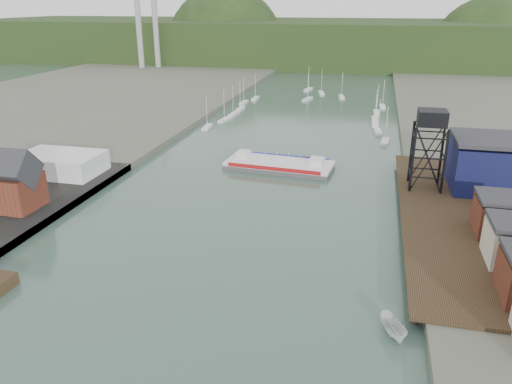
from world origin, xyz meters
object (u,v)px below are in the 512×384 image
at_px(harbor_building, 5,185).
at_px(lift_tower, 432,123).
at_px(chain_ferry, 279,165).
at_px(motorboat, 393,328).

relative_size(harbor_building, lift_tower, 0.76).
bearing_deg(harbor_building, lift_tower, 19.98).
xyz_separation_m(harbor_building, chain_ferry, (44.53, 39.03, -5.04)).
bearing_deg(lift_tower, chain_ferry, 161.24).
relative_size(lift_tower, motorboat, 2.84).
bearing_deg(motorboat, chain_ferry, 90.19).
height_order(chain_ferry, motorboat, chain_ferry).
distance_m(lift_tower, chain_ferry, 37.26).
bearing_deg(chain_ferry, motorboat, -61.91).
height_order(harbor_building, chain_ferry, harbor_building).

